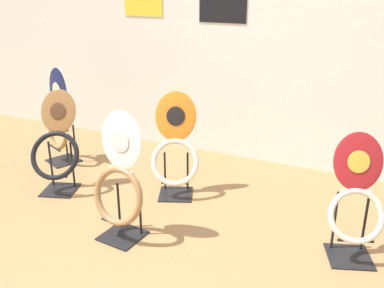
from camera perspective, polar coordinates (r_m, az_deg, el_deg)
name	(u,v)px	position (r m, az deg, el deg)	size (l,w,h in m)	color
wall_back	(250,28)	(4.19, 7.69, 15.13)	(8.00, 0.07, 2.60)	silver
toilet_seat_display_crimson_swirl	(356,204)	(2.93, 21.02, -7.48)	(0.41, 0.39, 0.83)	black
toilet_seat_display_woodgrain	(56,149)	(3.79, -17.66, -0.65)	(0.48, 0.48, 0.86)	black
toilet_seat_display_orange_sun	(175,152)	(3.54, -2.24, -1.06)	(0.47, 0.44, 0.87)	black
toilet_seat_display_white_plain	(119,183)	(2.97, -9.66, -5.09)	(0.43, 0.30, 0.92)	black
toilet_seat_display_navy_moon	(59,119)	(4.39, -17.34, 3.21)	(0.40, 0.36, 0.95)	black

